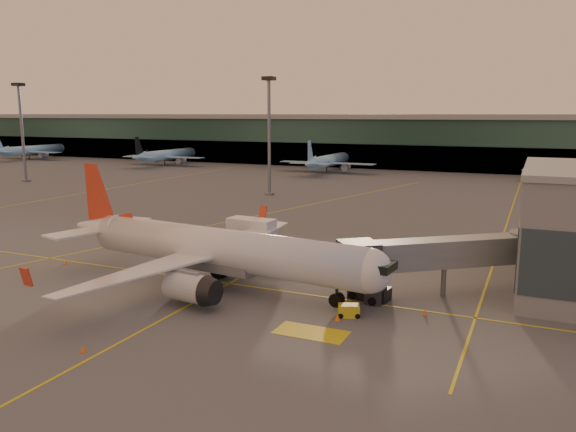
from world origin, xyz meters
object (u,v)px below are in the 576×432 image
at_px(pushback_tug, 369,291).
at_px(catering_truck, 252,234).
at_px(main_airplane, 212,249).
at_px(gpu_cart, 349,311).

bearing_deg(pushback_tug, catering_truck, 157.36).
distance_m(main_airplane, pushback_tug, 16.68).
bearing_deg(catering_truck, gpu_cart, -37.92).
distance_m(catering_truck, gpu_cart, 24.50).
distance_m(gpu_cart, pushback_tug, 5.50).
relative_size(gpu_cart, pushback_tug, 0.54).
height_order(main_airplane, pushback_tug, main_airplane).
bearing_deg(pushback_tug, gpu_cart, -85.72).
relative_size(catering_truck, pushback_tug, 1.52).
distance_m(main_airplane, catering_truck, 13.60).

